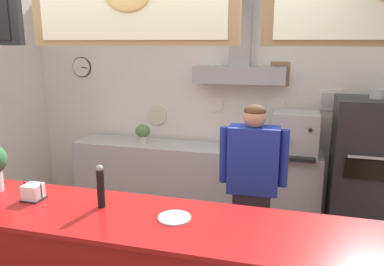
# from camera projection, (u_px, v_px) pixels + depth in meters

# --- Properties ---
(back_wall_assembly) EXTENTS (5.11, 2.71, 2.73)m
(back_wall_assembly) POSITION_uv_depth(u_px,v_px,m) (215.00, 97.00, 4.74)
(back_wall_assembly) COLOR #9E9E99
(back_wall_assembly) RESTS_ON ground_plane
(back_prep_counter) EXTENTS (3.07, 0.52, 0.89)m
(back_prep_counter) POSITION_uv_depth(u_px,v_px,m) (193.00, 180.00, 4.85)
(back_prep_counter) COLOR #B7BABF
(back_prep_counter) RESTS_ON ground_plane
(pizza_oven) EXTENTS (0.75, 0.67, 1.68)m
(pizza_oven) POSITION_uv_depth(u_px,v_px,m) (368.00, 172.00, 4.10)
(pizza_oven) COLOR #232326
(pizza_oven) RESTS_ON ground_plane
(shop_worker) EXTENTS (0.60, 0.24, 1.62)m
(shop_worker) POSITION_uv_depth(u_px,v_px,m) (252.00, 187.00, 3.43)
(shop_worker) COLOR #232328
(shop_worker) RESTS_ON ground_plane
(espresso_machine) EXTENTS (0.51, 0.53, 0.49)m
(espresso_machine) POSITION_uv_depth(u_px,v_px,m) (295.00, 134.00, 4.35)
(espresso_machine) COLOR #B7BABF
(espresso_machine) RESTS_ON back_prep_counter
(potted_basil) EXTENTS (0.18, 0.18, 0.23)m
(potted_basil) POSITION_uv_depth(u_px,v_px,m) (241.00, 139.00, 4.59)
(potted_basil) COLOR beige
(potted_basil) RESTS_ON back_prep_counter
(potted_thyme) EXTENTS (0.19, 0.19, 0.24)m
(potted_thyme) POSITION_uv_depth(u_px,v_px,m) (143.00, 132.00, 4.85)
(potted_thyme) COLOR beige
(potted_thyme) RESTS_ON back_prep_counter
(condiment_plate) EXTENTS (0.21, 0.21, 0.01)m
(condiment_plate) POSITION_uv_depth(u_px,v_px,m) (175.00, 218.00, 2.38)
(condiment_plate) COLOR white
(condiment_plate) RESTS_ON service_counter
(napkin_holder) EXTENTS (0.14, 0.13, 0.13)m
(napkin_holder) POSITION_uv_depth(u_px,v_px,m) (33.00, 192.00, 2.66)
(napkin_holder) COLOR #262628
(napkin_holder) RESTS_ON service_counter
(pepper_grinder) EXTENTS (0.05, 0.05, 0.29)m
(pepper_grinder) POSITION_uv_depth(u_px,v_px,m) (101.00, 186.00, 2.52)
(pepper_grinder) COLOR black
(pepper_grinder) RESTS_ON service_counter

